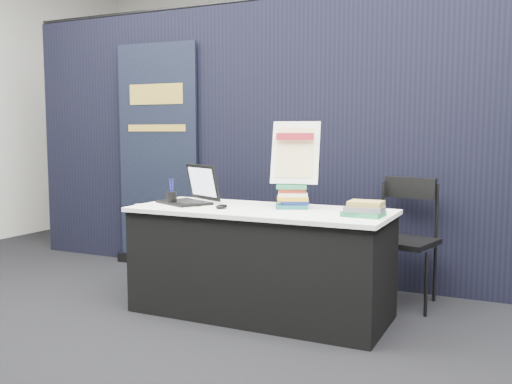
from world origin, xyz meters
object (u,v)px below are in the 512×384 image
Objects in this scene: stacking_chair at (405,235)px; info_sign at (295,153)px; book_stack_tall at (293,196)px; book_stack_short at (364,209)px; display_table at (260,262)px; pullup_banner at (158,168)px; laptop at (188,194)px.

info_sign is at bearing -126.82° from stacking_chair.
book_stack_tall is 1.07× the size of book_stack_short.
book_stack_tall is at bearing 29.49° from display_table.
pullup_banner is at bearing 144.43° from info_sign.
book_stack_short is (0.54, -0.16, -0.03)m from book_stack_tall.
laptop reaches higher than book_stack_tall.
book_stack_tall is (0.81, 0.09, 0.02)m from laptop.
stacking_chair is (0.66, 0.54, -0.61)m from info_sign.
laptop is at bearing 176.71° from book_stack_short.
info_sign reaches higher than stacking_chair.
display_table is 7.29× the size of book_stack_tall.
stacking_chair is (0.11, 0.74, -0.28)m from book_stack_short.
display_table is 0.79m from info_sign.
info_sign is 1.05m from stacking_chair.
book_stack_tall reaches higher than book_stack_short.
stacking_chair is (1.46, 0.66, -0.30)m from laptop.
info_sign is (0.81, 0.12, 0.31)m from laptop.
laptop is 0.81m from book_stack_tall.
pullup_banner is (-0.92, 0.92, 0.12)m from laptop.
book_stack_tall is at bearing 163.16° from book_stack_short.
display_table is at bearing -150.51° from book_stack_tall.
book_stack_short is (1.35, -0.08, -0.02)m from laptop.
book_stack_short is 2.48m from pullup_banner.
book_stack_tall is 0.12× the size of pullup_banner.
book_stack_tall is 0.93m from stacking_chair.
book_stack_short is 0.67m from info_sign.
book_stack_tall is at bearing 33.35° from laptop.
pullup_banner is at bearing 154.14° from book_stack_tall.
laptop reaches higher than stacking_chair.
book_stack_tall is 1.92m from pullup_banner.
pullup_banner reaches higher than laptop.
book_stack_short is at bearing 23.88° from laptop.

